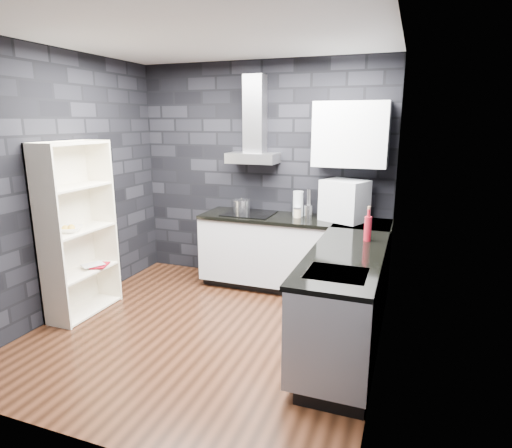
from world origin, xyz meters
The scene contains 28 objects.
ground centered at (0.00, 0.00, 0.00)m, with size 3.20×3.20×0.00m, color #3E2012.
ceiling centered at (0.00, 0.00, 2.70)m, with size 3.20×3.20×0.00m, color white.
wall_back centered at (0.00, 1.62, 1.35)m, with size 3.20×0.05×2.70m, color black.
wall_front centered at (0.00, -1.62, 1.35)m, with size 3.20×0.05×2.70m, color black.
wall_left centered at (-1.62, 0.00, 1.35)m, with size 0.05×3.20×2.70m, color black.
wall_right centered at (1.62, 0.00, 1.35)m, with size 0.05×3.20×2.70m, color black.
toekick_back centered at (0.50, 1.34, 0.05)m, with size 2.18×0.50×0.10m, color black.
toekick_right centered at (1.34, 0.10, 0.05)m, with size 0.50×1.78×0.10m, color black.
counter_back_cab centered at (0.50, 1.30, 0.48)m, with size 2.20×0.60×0.76m, color silver.
counter_right_cab centered at (1.30, 0.10, 0.48)m, with size 0.60×1.80×0.76m, color silver.
counter_back_top centered at (0.50, 1.29, 0.88)m, with size 2.20×0.62×0.04m, color black.
counter_right_top centered at (1.29, 0.10, 0.88)m, with size 0.62×1.80×0.04m, color black.
counter_corner_top centered at (1.30, 1.30, 0.88)m, with size 0.62×0.62×0.04m, color black.
hood_body centered at (-0.05, 1.43, 1.56)m, with size 0.60×0.34×0.12m, color #A6A5A9.
hood_chimney centered at (-0.05, 1.50, 2.07)m, with size 0.24×0.20×0.90m, color #A6A5A9.
upper_cabinet centered at (1.10, 1.43, 1.85)m, with size 0.80×0.35×0.70m, color silver.
cooktop centered at (-0.05, 1.30, 0.91)m, with size 0.58×0.50×0.01m, color black.
sink_rim centered at (1.30, -0.40, 0.89)m, with size 0.44×0.40×0.01m, color #A6A5A9.
pot centered at (-0.18, 1.37, 0.97)m, with size 0.21×0.21×0.12m, color silver.
glass_vase centered at (0.53, 1.39, 1.05)m, with size 0.12×0.12×0.30m, color silver.
storage_jar centered at (0.55, 1.30, 0.95)m, with size 0.09×0.09×0.10m, color #C4AE8C.
utensil_crock centered at (0.65, 1.41, 0.97)m, with size 0.10×0.10×0.13m, color silver.
appliance_garage centered at (1.08, 1.34, 1.12)m, with size 0.46×0.36×0.46m, color silver.
red_bottle centered at (1.42, 0.57, 1.02)m, with size 0.07×0.07×0.23m, color maroon.
bookshelf centered at (-1.42, -0.05, 0.90)m, with size 0.34×0.80×1.80m, color white.
fruit_bowl centered at (-1.42, -0.17, 0.94)m, with size 0.24×0.24×0.06m, color white.
book_red centered at (-1.41, 0.09, 0.57)m, with size 0.16×0.02×0.22m, color maroon.
book_second centered at (-1.44, 0.10, 0.59)m, with size 0.16×0.02×0.22m, color #B2B2B2.
Camera 1 is at (1.77, -3.41, 2.00)m, focal length 30.00 mm.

